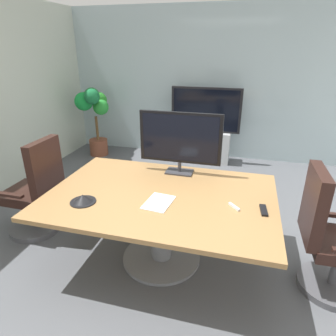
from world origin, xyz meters
name	(u,v)px	position (x,y,z in m)	size (l,w,h in m)	color
ground_plane	(170,254)	(0.00, 0.00, 0.00)	(7.11, 7.11, 0.00)	#515459
wall_back_glass_partition	(214,85)	(0.00, 3.05, 1.30)	(5.38, 0.10, 2.60)	#9EB2B7
conference_table	(161,209)	(-0.06, -0.08, 0.56)	(2.03, 1.38, 0.72)	olive
office_chair_left	(37,195)	(-1.50, 0.02, 0.46)	(0.60, 0.57, 1.09)	#4C4C51
office_chair_right	(329,243)	(1.37, -0.07, 0.46)	(0.60, 0.57, 1.09)	#4C4C51
tv_monitor	(180,140)	(-0.01, 0.43, 1.08)	(0.84, 0.18, 0.64)	#333338
wall_display_unit	(205,137)	(-0.07, 2.70, 0.44)	(1.20, 0.36, 1.31)	#B7BABC
potted_plant	(94,111)	(-2.08, 2.46, 0.84)	(0.55, 0.63, 1.27)	brown
conference_phone	(83,199)	(-0.66, -0.40, 0.75)	(0.22, 0.22, 0.07)	black
remote_control	(264,210)	(0.82, -0.16, 0.73)	(0.05, 0.17, 0.02)	black
whiteboard_marker	(234,207)	(0.59, -0.16, 0.73)	(0.13, 0.02, 0.02)	silver
paper_notepad	(159,202)	(-0.04, -0.25, 0.73)	(0.21, 0.30, 0.01)	white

